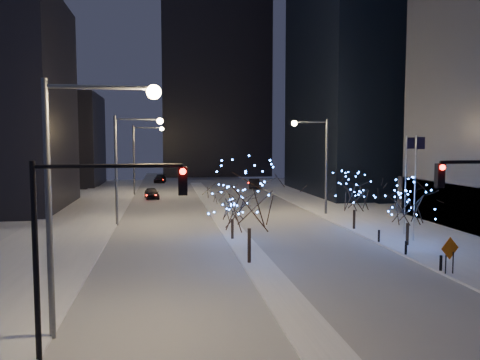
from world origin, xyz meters
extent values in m
plane|color=white|center=(0.00, 0.00, 0.00)|extent=(160.00, 160.00, 0.00)
cube|color=#A9ADB8|center=(0.00, 35.00, 0.01)|extent=(20.00, 130.00, 0.02)
cube|color=white|center=(0.00, 30.00, 0.07)|extent=(2.00, 80.00, 0.15)
cube|color=white|center=(15.00, 20.00, 0.07)|extent=(10.00, 90.00, 0.15)
cube|color=white|center=(-14.00, 20.00, 0.07)|extent=(8.00, 90.00, 0.15)
cube|color=black|center=(-26.00, 70.00, 8.00)|extent=(18.00, 16.00, 16.00)
cube|color=black|center=(6.00, 92.00, 21.00)|extent=(24.00, 14.00, 42.00)
cylinder|color=#595E66|center=(-10.00, 2.00, 5.00)|extent=(0.24, 0.24, 10.00)
cylinder|color=#595E66|center=(-8.00, 2.00, 9.70)|extent=(4.00, 0.16, 0.16)
sphere|color=#FFC27F|center=(-6.00, 2.00, 9.55)|extent=(0.56, 0.56, 0.56)
cylinder|color=#595E66|center=(-10.00, 27.00, 5.00)|extent=(0.24, 0.24, 10.00)
cylinder|color=#595E66|center=(-8.00, 27.00, 9.70)|extent=(4.00, 0.16, 0.16)
sphere|color=#FFC27F|center=(-6.00, 27.00, 9.55)|extent=(0.56, 0.56, 0.56)
cylinder|color=#595E66|center=(-10.00, 52.00, 5.00)|extent=(0.24, 0.24, 10.00)
cylinder|color=#595E66|center=(-8.00, 52.00, 9.70)|extent=(4.00, 0.16, 0.16)
sphere|color=#FFC27F|center=(-6.00, 52.00, 9.55)|extent=(0.56, 0.56, 0.56)
cylinder|color=#595E66|center=(11.00, 30.00, 5.00)|extent=(0.24, 0.24, 10.00)
cylinder|color=#595E66|center=(9.25, 30.00, 9.70)|extent=(3.50, 0.16, 0.16)
sphere|color=#FFC27F|center=(7.50, 30.00, 9.55)|extent=(0.56, 0.56, 0.56)
cylinder|color=black|center=(-10.00, 0.00, 3.50)|extent=(0.20, 0.20, 7.00)
cylinder|color=black|center=(-7.50, 0.00, 6.80)|extent=(5.00, 0.14, 0.14)
cube|color=black|center=(-5.00, 0.00, 6.25)|extent=(0.32, 0.28, 1.00)
sphere|color=#FF0C05|center=(-5.00, -0.18, 6.60)|extent=(0.22, 0.22, 0.22)
cube|color=black|center=(5.50, 1.00, 6.25)|extent=(0.32, 0.28, 1.00)
sphere|color=#FF0C05|center=(5.50, 0.82, 6.60)|extent=(0.22, 0.22, 0.22)
cylinder|color=silver|center=(13.00, 16.00, 4.15)|extent=(0.10, 0.10, 8.00)
cube|color=black|center=(13.35, 16.00, 7.55)|extent=(0.70, 0.03, 0.90)
cylinder|color=silver|center=(13.60, 18.50, 4.15)|extent=(0.10, 0.10, 8.00)
cube|color=black|center=(13.95, 18.50, 7.55)|extent=(0.70, 0.03, 0.90)
cylinder|color=black|center=(10.20, 8.00, 0.60)|extent=(0.16, 0.16, 0.90)
cylinder|color=black|center=(10.20, 12.00, 0.60)|extent=(0.16, 0.16, 0.90)
cylinder|color=black|center=(10.20, 16.00, 0.60)|extent=(0.16, 0.16, 0.90)
imported|color=black|center=(-7.43, 47.37, 0.75)|extent=(2.29, 4.56, 1.49)
imported|color=black|center=(9.00, 59.46, 0.80)|extent=(2.41, 5.05, 1.60)
imported|color=black|center=(-6.55, 73.00, 0.72)|extent=(2.44, 5.13, 1.44)
cylinder|color=black|center=(-0.50, 11.61, 1.22)|extent=(0.22, 0.22, 2.14)
cylinder|color=black|center=(-0.50, 18.93, 0.92)|extent=(0.22, 0.22, 1.53)
cylinder|color=black|center=(11.75, 14.65, 0.95)|extent=(0.22, 0.22, 1.60)
cylinder|color=black|center=(10.50, 21.38, 0.97)|extent=(0.22, 0.22, 1.64)
cylinder|color=black|center=(10.07, 7.33, 0.77)|extent=(0.07, 0.07, 1.25)
cylinder|color=black|center=(10.53, 7.33, 0.77)|extent=(0.07, 0.07, 1.25)
cube|color=orange|center=(10.30, 7.33, 1.62)|extent=(1.26, 0.35, 1.28)
camera|label=1|loc=(-5.61, -16.53, 7.62)|focal=35.00mm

